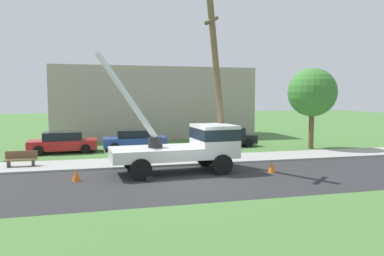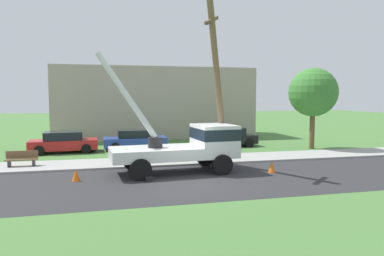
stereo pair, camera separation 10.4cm
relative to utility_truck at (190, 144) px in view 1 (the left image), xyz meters
name	(u,v)px [view 1 (the left image)]	position (x,y,z in m)	size (l,w,h in m)	color
ground_plane	(154,146)	(-0.43, 10.03, -1.41)	(120.00, 120.00, 0.00)	#477538
road_asphalt	(191,181)	(-0.43, -1.97, -1.40)	(80.00, 7.00, 0.01)	#2B2B2D
sidewalk_strip	(171,161)	(-0.43, 3.00, -1.36)	(80.00, 2.95, 0.10)	#9E9E99
utility_truck	(190,144)	(0.00, 0.00, 0.00)	(6.91, 3.21, 5.98)	silver
leaning_utility_pole	(218,85)	(1.61, 0.52, 2.99)	(2.28, 3.12, 8.60)	brown
traffic_cone_ahead	(272,167)	(3.91, -1.21, -1.13)	(0.36, 0.36, 0.56)	orange
traffic_cone_behind	(76,175)	(-5.46, -0.80, -1.13)	(0.36, 0.36, 0.56)	orange
parked_sedan_red	(63,142)	(-6.85, 8.10, -0.70)	(4.49, 2.18, 1.42)	#B21E1E
parked_sedan_blue	(135,140)	(-2.01, 8.44, -0.70)	(4.43, 2.07, 1.42)	#263F99
parked_sedan_black	(226,137)	(4.90, 8.38, -0.70)	(4.48, 2.15, 1.42)	black
park_bench	(21,159)	(-8.48, 3.07, -0.95)	(1.60, 0.45, 0.90)	brown
roadside_tree_near	(312,93)	(10.50, 5.77, 2.66)	(3.49, 3.49, 5.83)	brown
lowrise_building_backdrop	(154,103)	(0.56, 16.65, 1.79)	(18.00, 6.00, 6.40)	#A5998C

